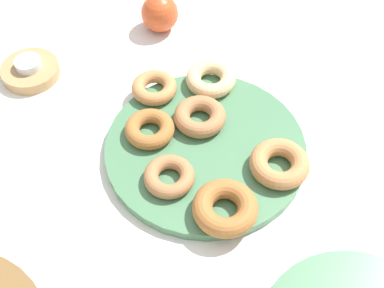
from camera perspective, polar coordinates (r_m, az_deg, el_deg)
The scene contains 12 objects.
ground_plane at distance 0.81m, azimuth 1.50°, elevation -0.87°, with size 2.40×2.40×0.00m, color white.
donut_plate at distance 0.81m, azimuth 1.51°, elevation -0.50°, with size 0.32×0.32×0.02m, color #4C7F56.
donut_0 at distance 0.81m, azimuth -4.78°, elevation 1.69°, with size 0.08×0.08×0.02m, color #AD6B33.
donut_1 at distance 0.72m, azimuth 3.74°, elevation -7.18°, with size 0.09×0.09×0.03m, color #AD6B33.
donut_2 at distance 0.82m, azimuth 0.89°, elevation 3.10°, with size 0.08×0.08×0.03m, color #B27547.
donut_3 at distance 0.75m, azimuth -2.58°, elevation -3.67°, with size 0.08×0.08×0.02m, color #B27547.
donut_4 at distance 0.77m, azimuth 9.80°, elevation -2.20°, with size 0.09×0.09×0.03m, color #C6844C.
donut_5 at distance 0.87m, azimuth -4.27°, elevation 6.34°, with size 0.08×0.08×0.02m, color #C6844C.
donut_6 at distance 0.88m, azimuth 2.11°, elevation 7.33°, with size 0.09×0.09×0.03m, color #EABC84.
candle_holder at distance 0.97m, azimuth -17.70°, elevation 7.83°, with size 0.10×0.10×0.02m, color tan.
tealight at distance 0.95m, azimuth -17.96°, elevation 8.59°, with size 0.05×0.05×0.01m, color silver.
apple at distance 1.01m, azimuth -3.65°, elevation 14.47°, with size 0.07×0.07×0.07m, color #CC4C23.
Camera 1 is at (-0.33, 0.36, 0.65)m, focal length 47.43 mm.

